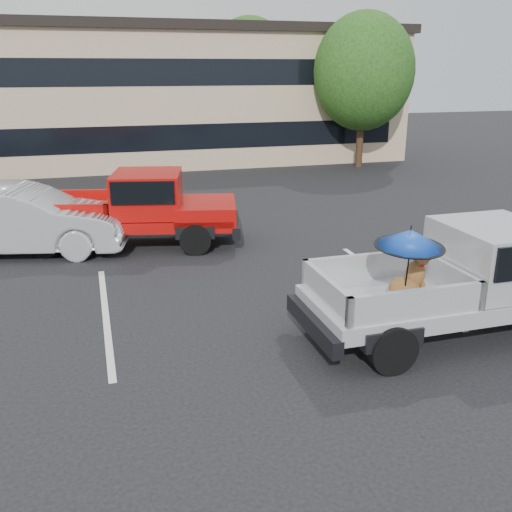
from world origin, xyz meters
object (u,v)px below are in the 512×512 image
at_px(tree_right, 364,72).
at_px(silver_sedan, 22,220).
at_px(tree_back, 250,67).
at_px(silver_pickup, 481,273).
at_px(red_pickup, 142,206).

relative_size(tree_right, silver_sedan, 1.33).
relative_size(tree_back, silver_sedan, 1.40).
bearing_deg(silver_sedan, silver_pickup, -117.84).
height_order(tree_back, silver_sedan, tree_back).
distance_m(tree_right, tree_back, 8.55).
bearing_deg(tree_right, silver_sedan, -145.36).
distance_m(silver_pickup, red_pickup, 8.45).
height_order(tree_right, silver_sedan, tree_right).
xyz_separation_m(silver_pickup, red_pickup, (-5.06, 6.77, -0.02)).
bearing_deg(tree_back, silver_pickup, -96.53).
relative_size(tree_right, silver_pickup, 1.19).
xyz_separation_m(tree_back, silver_sedan, (-10.75, -17.50, -3.57)).
bearing_deg(silver_pickup, tree_right, 70.33).
bearing_deg(tree_right, tree_back, 110.56).
bearing_deg(red_pickup, silver_sedan, -170.35).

